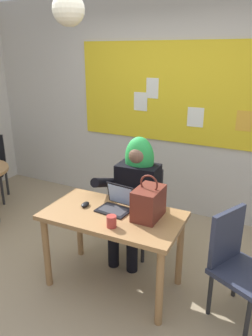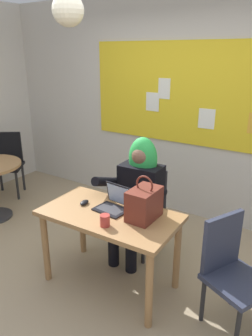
{
  "view_description": "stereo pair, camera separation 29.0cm",
  "coord_description": "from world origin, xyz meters",
  "px_view_note": "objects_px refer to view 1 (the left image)",
  "views": [
    {
      "loc": [
        1.38,
        -2.04,
        2.02
      ],
      "look_at": [
        0.12,
        0.39,
        1.04
      ],
      "focal_mm": 34.51,
      "sensor_mm": 36.0,
      "label": 1
    },
    {
      "loc": [
        1.63,
        -1.89,
        2.02
      ],
      "look_at": [
        0.12,
        0.39,
        1.04
      ],
      "focal_mm": 34.51,
      "sensor_mm": 36.0,
      "label": 2
    }
  ],
  "objects_px": {
    "desk_main": "(113,225)",
    "handbag": "(149,203)",
    "coffee_mug": "(111,221)",
    "chair_extra_corner": "(236,260)",
    "chair_at_desk": "(141,205)",
    "laptop": "(116,204)",
    "person_costumed": "(135,189)",
    "computer_mouse": "(85,204)"
  },
  "relations": [
    {
      "from": "desk_main",
      "to": "handbag",
      "type": "xyz_separation_m",
      "value": [
        0.29,
        0.08,
        0.24
      ]
    },
    {
      "from": "desk_main",
      "to": "coffee_mug",
      "type": "bearing_deg",
      "value": -62.93
    },
    {
      "from": "chair_extra_corner",
      "to": "chair_at_desk",
      "type": "bearing_deg",
      "value": 178.99
    },
    {
      "from": "desk_main",
      "to": "handbag",
      "type": "bearing_deg",
      "value": 15.94
    },
    {
      "from": "chair_at_desk",
      "to": "coffee_mug",
      "type": "height_order",
      "value": "chair_at_desk"
    },
    {
      "from": "chair_at_desk",
      "to": "coffee_mug",
      "type": "distance_m",
      "value": 0.93
    },
    {
      "from": "chair_extra_corner",
      "to": "laptop",
      "type": "bearing_deg",
      "value": -150.96
    },
    {
      "from": "person_costumed",
      "to": "laptop",
      "type": "xyz_separation_m",
      "value": [
        0.04,
        -0.47,
        0.04
      ]
    },
    {
      "from": "handbag",
      "to": "desk_main",
      "type": "bearing_deg",
      "value": -164.06
    },
    {
      "from": "chair_at_desk",
      "to": "coffee_mug",
      "type": "relative_size",
      "value": 9.39
    },
    {
      "from": "chair_at_desk",
      "to": "handbag",
      "type": "bearing_deg",
      "value": 34.33
    },
    {
      "from": "coffee_mug",
      "to": "chair_extra_corner",
      "type": "bearing_deg",
      "value": 20.73
    },
    {
      "from": "person_costumed",
      "to": "chair_extra_corner",
      "type": "distance_m",
      "value": 1.17
    },
    {
      "from": "coffee_mug",
      "to": "handbag",
      "type": "bearing_deg",
      "value": 55.12
    },
    {
      "from": "desk_main",
      "to": "chair_extra_corner",
      "type": "distance_m",
      "value": 1.04
    },
    {
      "from": "laptop",
      "to": "chair_extra_corner",
      "type": "distance_m",
      "value": 1.07
    },
    {
      "from": "coffee_mug",
      "to": "computer_mouse",
      "type": "bearing_deg",
      "value": 152.08
    },
    {
      "from": "desk_main",
      "to": "chair_extra_corner",
      "type": "bearing_deg",
      "value": 8.6
    },
    {
      "from": "coffee_mug",
      "to": "chair_extra_corner",
      "type": "xyz_separation_m",
      "value": [
        0.92,
        0.35,
        -0.28
      ]
    },
    {
      "from": "chair_at_desk",
      "to": "handbag",
      "type": "relative_size",
      "value": 2.36
    },
    {
      "from": "computer_mouse",
      "to": "chair_extra_corner",
      "type": "bearing_deg",
      "value": -0.12
    },
    {
      "from": "person_costumed",
      "to": "coffee_mug",
      "type": "distance_m",
      "value": 0.77
    },
    {
      "from": "chair_at_desk",
      "to": "laptop",
      "type": "distance_m",
      "value": 0.66
    },
    {
      "from": "person_costumed",
      "to": "chair_at_desk",
      "type": "bearing_deg",
      "value": 175.6
    },
    {
      "from": "chair_at_desk",
      "to": "person_costumed",
      "type": "xyz_separation_m",
      "value": [
        -0.0,
        -0.13,
        0.23
      ]
    },
    {
      "from": "chair_at_desk",
      "to": "person_costumed",
      "type": "distance_m",
      "value": 0.26
    },
    {
      "from": "chair_at_desk",
      "to": "laptop",
      "type": "height_order",
      "value": "laptop"
    },
    {
      "from": "computer_mouse",
      "to": "handbag",
      "type": "distance_m",
      "value": 0.6
    },
    {
      "from": "chair_at_desk",
      "to": "laptop",
      "type": "bearing_deg",
      "value": 8.23
    },
    {
      "from": "chair_at_desk",
      "to": "computer_mouse",
      "type": "relative_size",
      "value": 8.58
    },
    {
      "from": "chair_at_desk",
      "to": "computer_mouse",
      "type": "bearing_deg",
      "value": -14.89
    },
    {
      "from": "laptop",
      "to": "person_costumed",
      "type": "bearing_deg",
      "value": 100.14
    },
    {
      "from": "laptop",
      "to": "coffee_mug",
      "type": "relative_size",
      "value": 3.15
    },
    {
      "from": "person_costumed",
      "to": "laptop",
      "type": "distance_m",
      "value": 0.47
    },
    {
      "from": "handbag",
      "to": "coffee_mug",
      "type": "distance_m",
      "value": 0.35
    },
    {
      "from": "laptop",
      "to": "coffee_mug",
      "type": "height_order",
      "value": "laptop"
    },
    {
      "from": "laptop",
      "to": "handbag",
      "type": "xyz_separation_m",
      "value": [
        0.31,
        -0.0,
        0.09
      ]
    },
    {
      "from": "laptop",
      "to": "coffee_mug",
      "type": "xyz_separation_m",
      "value": [
        0.11,
        -0.28,
        -0.0
      ]
    },
    {
      "from": "desk_main",
      "to": "computer_mouse",
      "type": "relative_size",
      "value": 11.58
    },
    {
      "from": "desk_main",
      "to": "laptop",
      "type": "height_order",
      "value": "laptop"
    },
    {
      "from": "desk_main",
      "to": "computer_mouse",
      "type": "distance_m",
      "value": 0.31
    },
    {
      "from": "laptop",
      "to": "coffee_mug",
      "type": "distance_m",
      "value": 0.3
    }
  ]
}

